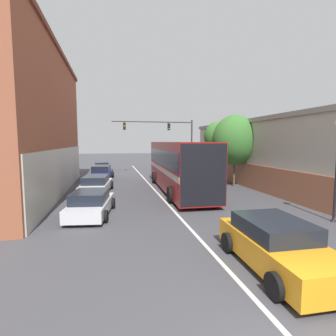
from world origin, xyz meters
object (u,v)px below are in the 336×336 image
hatchback_foreground (277,245)px  parked_car_left_distant (96,185)px  traffic_signal_gantry (168,134)px  parked_car_left_mid (91,204)px  street_tree_far (217,137)px  bus (178,164)px  parked_car_left_near (102,173)px  street_tree_near (235,140)px  parked_car_left_far (102,167)px

hatchback_foreground → parked_car_left_distant: size_ratio=0.91×
traffic_signal_gantry → parked_car_left_mid: bearing=-114.5°
parked_car_left_mid → street_tree_far: 15.70m
bus → traffic_signal_gantry: bearing=-6.6°
parked_car_left_near → traffic_signal_gantry: (7.43, 4.09, 3.92)m
bus → hatchback_foreground: bus is taller
hatchback_foreground → parked_car_left_near: bearing=17.5°
street_tree_near → street_tree_far: bearing=88.0°
parked_car_left_near → parked_car_left_far: size_ratio=1.10×
parked_car_left_mid → street_tree_near: street_tree_near is taller
parked_car_left_mid → street_tree_far: (11.10, 10.53, 3.54)m
bus → parked_car_left_near: (-5.75, 7.05, -1.38)m
parked_car_left_mid → parked_car_left_far: parked_car_left_mid is taller
parked_car_left_near → street_tree_near: size_ratio=0.77×
parked_car_left_far → street_tree_far: size_ratio=0.73×
bus → street_tree_near: 5.46m
parked_car_left_mid → parked_car_left_far: size_ratio=1.06×
parked_car_left_far → parked_car_left_mid: bearing=174.5°
parked_car_left_mid → hatchback_foreground: bearing=-132.3°
parked_car_left_distant → street_tree_near: street_tree_near is taller
street_tree_near → traffic_signal_gantry: bearing=108.6°
traffic_signal_gantry → street_tree_far: size_ratio=1.68×
parked_car_left_far → parked_car_left_distant: bearing=174.5°
parked_car_left_near → parked_car_left_far: bearing=9.0°
traffic_signal_gantry → hatchback_foreground: bearing=-94.7°
parked_car_left_mid → street_tree_near: bearing=-51.2°
parked_car_left_far → parked_car_left_distant: (0.04, -12.92, 0.02)m
parked_car_left_distant → street_tree_far: bearing=-60.6°
street_tree_far → parked_car_left_mid: bearing=-136.5°
bus → parked_car_left_far: bus is taller
hatchback_foreground → traffic_signal_gantry: bearing=-3.1°
parked_car_left_mid → traffic_signal_gantry: (7.57, 16.64, 3.97)m
parked_car_left_near → street_tree_far: (10.96, -2.03, 3.48)m
parked_car_left_far → parked_car_left_near: bearing=176.3°
parked_car_left_far → traffic_signal_gantry: (7.65, -2.16, 3.98)m
hatchback_foreground → parked_car_left_far: size_ratio=1.07×
parked_car_left_distant → street_tree_near: size_ratio=0.82×
bus → street_tree_far: 7.53m
parked_car_left_far → parked_car_left_distant: 12.92m
parked_car_left_mid → parked_car_left_distant: parked_car_left_distant is taller
parked_car_left_mid → parked_car_left_distant: bearing=8.3°
hatchback_foreground → street_tree_far: (5.44, 17.32, 3.46)m
parked_car_left_mid → traffic_signal_gantry: bearing=-16.5°
hatchback_foreground → parked_car_left_mid: 8.84m
street_tree_far → traffic_signal_gantry: bearing=119.9°
parked_car_left_near → parked_car_left_mid: bearing=-173.7°
parked_car_left_mid → parked_car_left_distant: (-0.03, 5.88, 0.01)m
parked_car_left_mid → parked_car_left_near: bearing=7.3°
parked_car_left_mid → street_tree_near: (10.96, 6.56, 3.19)m
parked_car_left_near → street_tree_near: (10.82, -6.00, 3.13)m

